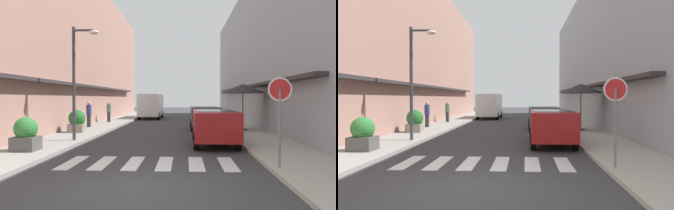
{
  "view_description": "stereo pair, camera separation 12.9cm",
  "coord_description": "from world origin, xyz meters",
  "views": [
    {
      "loc": [
        1.08,
        -7.23,
        2.0
      ],
      "look_at": [
        0.05,
        13.02,
        1.57
      ],
      "focal_mm": 35.66,
      "sensor_mm": 36.0,
      "label": 1
    },
    {
      "loc": [
        1.21,
        -7.23,
        2.0
      ],
      "look_at": [
        0.05,
        13.02,
        1.57
      ],
      "focal_mm": 35.66,
      "sensor_mm": 36.0,
      "label": 2
    }
  ],
  "objects": [
    {
      "name": "ground_plane",
      "position": [
        0.0,
        16.92,
        0.0
      ],
      "size": [
        93.07,
        93.07,
        0.0
      ],
      "primitive_type": "plane",
      "color": "#38383A"
    },
    {
      "name": "sidewalk_left",
      "position": [
        -4.61,
        16.92,
        0.06
      ],
      "size": [
        2.45,
        59.22,
        0.12
      ],
      "primitive_type": "cube",
      "color": "gray",
      "rests_on": "ground_plane"
    },
    {
      "name": "sidewalk_right",
      "position": [
        4.61,
        16.92,
        0.06
      ],
      "size": [
        2.45,
        59.22,
        0.12
      ],
      "primitive_type": "cube",
      "color": "#ADA899",
      "rests_on": "ground_plane"
    },
    {
      "name": "building_row_left",
      "position": [
        -8.33,
        18.04,
        5.61
      ],
      "size": [
        5.5,
        40.07,
        11.22
      ],
      "color": "#A87A6B",
      "rests_on": "ground_plane"
    },
    {
      "name": "building_row_right",
      "position": [
        8.33,
        18.04,
        5.39
      ],
      "size": [
        5.5,
        40.07,
        10.78
      ],
      "color": "#939EA8",
      "rests_on": "ground_plane"
    },
    {
      "name": "crosswalk",
      "position": [
        -0.0,
        2.84,
        0.01
      ],
      "size": [
        5.2,
        2.2,
        0.01
      ],
      "color": "silver",
      "rests_on": "ground_plane"
    },
    {
      "name": "parked_car_near",
      "position": [
        2.33,
        7.01,
        0.92
      ],
      "size": [
        1.84,
        4.51,
        1.47
      ],
      "color": "maroon",
      "rests_on": "ground_plane"
    },
    {
      "name": "parked_car_mid",
      "position": [
        2.33,
        13.74,
        0.92
      ],
      "size": [
        1.82,
        4.33,
        1.47
      ],
      "color": "#4C5156",
      "rests_on": "ground_plane"
    },
    {
      "name": "delivery_van",
      "position": [
        -2.18,
        24.81,
        1.41
      ],
      "size": [
        2.08,
        5.43,
        2.37
      ],
      "color": "silver",
      "rests_on": "ground_plane"
    },
    {
      "name": "round_street_sign",
      "position": [
        3.64,
        1.9,
        1.98
      ],
      "size": [
        0.65,
        0.07,
        2.44
      ],
      "color": "slate",
      "rests_on": "sidewalk_right"
    },
    {
      "name": "street_lamp",
      "position": [
        -3.66,
        7.38,
        3.22
      ],
      "size": [
        1.19,
        0.28,
        5.03
      ],
      "color": "#38383D",
      "rests_on": "sidewalk_left"
    },
    {
      "name": "cafe_umbrella",
      "position": [
        4.49,
        12.58,
        2.54
      ],
      "size": [
        2.66,
        2.66,
        2.71
      ],
      "color": "#262626",
      "rests_on": "sidewalk_right"
    },
    {
      "name": "planter_corner",
      "position": [
        -4.58,
        4.34,
        0.7
      ],
      "size": [
        0.84,
        0.84,
        1.2
      ],
      "color": "#4C4C4C",
      "rests_on": "sidewalk_left"
    },
    {
      "name": "planter_midblock",
      "position": [
        -4.85,
        10.8,
        0.72
      ],
      "size": [
        0.92,
        0.92,
        1.22
      ],
      "color": "gray",
      "rests_on": "sidewalk_left"
    },
    {
      "name": "pedestrian_walking_near",
      "position": [
        -5.12,
        13.98,
        0.98
      ],
      "size": [
        0.34,
        0.34,
        1.65
      ],
      "rotation": [
        0.0,
        0.0,
        5.19
      ],
      "color": "#282B33",
      "rests_on": "sidewalk_left"
    },
    {
      "name": "pedestrian_walking_far",
      "position": [
        -4.87,
        18.58,
        0.95
      ],
      "size": [
        0.34,
        0.34,
        1.59
      ],
      "rotation": [
        0.0,
        0.0,
        4.91
      ],
      "color": "#282B33",
      "rests_on": "sidewalk_left"
    }
  ]
}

